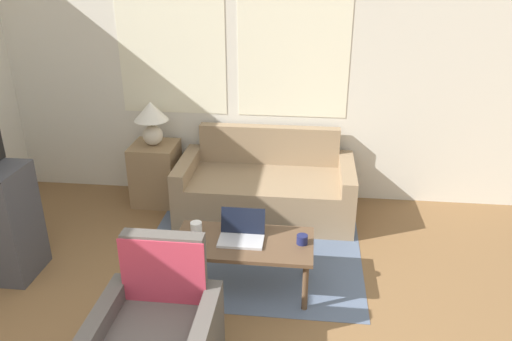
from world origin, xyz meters
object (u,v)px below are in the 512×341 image
(cup_navy, at_px, (302,239))
(table_lamp, at_px, (151,118))
(coffee_table, at_px, (244,246))
(laptop, at_px, (242,233))
(couch, at_px, (266,189))
(cup_yellow, at_px, (196,228))

(cup_navy, bearing_deg, table_lamp, 138.52)
(coffee_table, bearing_deg, cup_navy, 1.78)
(laptop, relative_size, cup_navy, 4.06)
(table_lamp, distance_m, cup_navy, 2.14)
(couch, distance_m, laptop, 1.27)
(couch, xyz_separation_m, cup_navy, (0.39, -1.27, 0.20))
(cup_navy, distance_m, cup_yellow, 0.83)
(coffee_table, height_order, laptop, laptop)
(couch, bearing_deg, coffee_table, -92.36)
(coffee_table, xyz_separation_m, cup_yellow, (-0.38, 0.06, 0.10))
(table_lamp, bearing_deg, couch, -5.69)
(laptop, height_order, cup_navy, laptop)
(couch, distance_m, coffee_table, 1.29)
(laptop, xyz_separation_m, cup_yellow, (-0.36, 0.03, 0.00))
(couch, height_order, table_lamp, table_lamp)
(table_lamp, height_order, coffee_table, table_lamp)
(cup_yellow, bearing_deg, table_lamp, 118.91)
(laptop, xyz_separation_m, cup_navy, (0.46, -0.01, -0.01))
(table_lamp, relative_size, coffee_table, 0.42)
(laptop, distance_m, cup_navy, 0.46)
(cup_yellow, bearing_deg, coffee_table, -8.55)
(coffee_table, bearing_deg, cup_yellow, 171.45)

